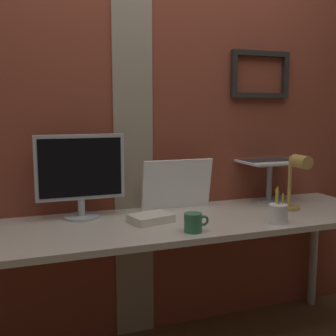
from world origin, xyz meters
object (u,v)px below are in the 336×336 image
(whiteboard_panel, at_px, (177,184))
(desk_lamp, at_px, (296,177))
(monitor, at_px, (80,171))
(coffee_mug, at_px, (194,222))
(pen_cup, at_px, (278,213))
(laptop, at_px, (263,151))

(whiteboard_panel, relative_size, desk_lamp, 1.29)
(monitor, xyz_separation_m, desk_lamp, (1.11, -0.25, -0.05))
(coffee_mug, bearing_deg, pen_cup, 0.04)
(whiteboard_panel, xyz_separation_m, pen_cup, (0.36, -0.44, -0.09))
(monitor, distance_m, laptop, 1.12)
(desk_lamp, xyz_separation_m, pen_cup, (-0.22, -0.16, -0.14))
(whiteboard_panel, height_order, desk_lamp, desk_lamp)
(monitor, height_order, coffee_mug, monitor)
(pen_cup, distance_m, coffee_mug, 0.45)
(laptop, distance_m, desk_lamp, 0.35)
(monitor, bearing_deg, coffee_mug, -43.45)
(desk_lamp, bearing_deg, monitor, 167.19)
(pen_cup, bearing_deg, coffee_mug, -179.96)
(monitor, relative_size, laptop, 1.27)
(monitor, height_order, pen_cup, monitor)
(whiteboard_panel, relative_size, coffee_mug, 3.36)
(desk_lamp, bearing_deg, coffee_mug, -166.24)
(monitor, relative_size, desk_lamp, 1.43)
(laptop, bearing_deg, monitor, -175.76)
(monitor, height_order, laptop, laptop)
(monitor, distance_m, whiteboard_panel, 0.54)
(laptop, relative_size, pen_cup, 1.97)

